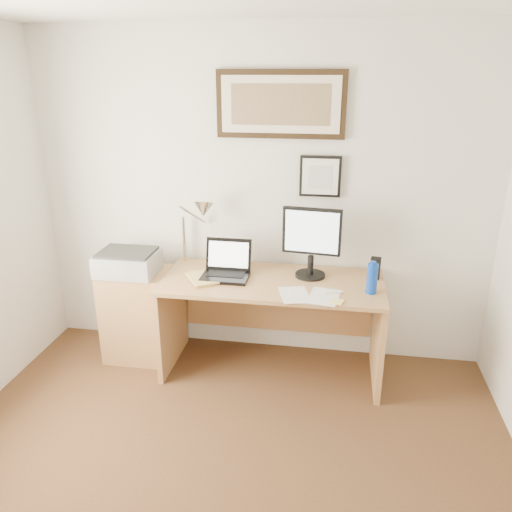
% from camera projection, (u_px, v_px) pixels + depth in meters
% --- Properties ---
extents(wall_back, '(3.50, 0.02, 2.50)m').
position_uv_depth(wall_back, '(260.00, 200.00, 3.79)').
color(wall_back, silver).
rests_on(wall_back, ground).
extents(side_cabinet, '(0.50, 0.40, 0.73)m').
position_uv_depth(side_cabinet, '(139.00, 314.00, 3.95)').
color(side_cabinet, '#A67545').
rests_on(side_cabinet, floor).
extents(water_bottle, '(0.07, 0.07, 0.21)m').
position_uv_depth(water_bottle, '(372.00, 279.00, 3.37)').
color(water_bottle, '#0D3BB3').
rests_on(water_bottle, desk).
extents(bottle_cap, '(0.04, 0.04, 0.02)m').
position_uv_depth(bottle_cap, '(373.00, 263.00, 3.33)').
color(bottle_cap, '#0D3BB3').
rests_on(bottle_cap, water_bottle).
extents(speaker, '(0.08, 0.07, 0.16)m').
position_uv_depth(speaker, '(375.00, 268.00, 3.61)').
color(speaker, black).
rests_on(speaker, desk).
extents(paper_sheet_a, '(0.25, 0.31, 0.00)m').
position_uv_depth(paper_sheet_a, '(295.00, 295.00, 3.37)').
color(paper_sheet_a, silver).
rests_on(paper_sheet_a, desk).
extents(paper_sheet_b, '(0.23, 0.30, 0.00)m').
position_uv_depth(paper_sheet_b, '(324.00, 297.00, 3.34)').
color(paper_sheet_b, silver).
rests_on(paper_sheet_b, desk).
extents(sticky_pad, '(0.10, 0.10, 0.01)m').
position_uv_depth(sticky_pad, '(337.00, 302.00, 3.26)').
color(sticky_pad, '#F8DA75').
rests_on(sticky_pad, desk).
extents(marker_pen, '(0.14, 0.06, 0.02)m').
position_uv_depth(marker_pen, '(334.00, 293.00, 3.38)').
color(marker_pen, white).
rests_on(marker_pen, desk).
extents(book, '(0.32, 0.34, 0.02)m').
position_uv_depth(book, '(190.00, 280.00, 3.58)').
color(book, '#D6BC64').
rests_on(book, desk).
extents(desk, '(1.60, 0.70, 0.75)m').
position_uv_depth(desk, '(273.00, 305.00, 3.76)').
color(desk, '#A67545').
rests_on(desk, floor).
extents(laptop, '(0.34, 0.29, 0.26)m').
position_uv_depth(laptop, '(226.00, 269.00, 3.66)').
color(laptop, black).
rests_on(laptop, desk).
extents(lcd_monitor, '(0.42, 0.22, 0.52)m').
position_uv_depth(lcd_monitor, '(311.00, 239.00, 3.57)').
color(lcd_monitor, black).
rests_on(lcd_monitor, desk).
extents(printer, '(0.44, 0.34, 0.18)m').
position_uv_depth(printer, '(128.00, 262.00, 3.76)').
color(printer, '#A1A1A3').
rests_on(printer, side_cabinet).
extents(desk_lamp, '(0.29, 0.27, 0.53)m').
position_uv_depth(desk_lamp, '(202.00, 212.00, 3.70)').
color(desk_lamp, silver).
rests_on(desk_lamp, desk).
extents(picture_large, '(0.92, 0.04, 0.47)m').
position_uv_depth(picture_large, '(281.00, 104.00, 3.50)').
color(picture_large, black).
rests_on(picture_large, wall_back).
extents(picture_small, '(0.30, 0.03, 0.30)m').
position_uv_depth(picture_small, '(320.00, 176.00, 3.63)').
color(picture_small, black).
rests_on(picture_small, wall_back).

